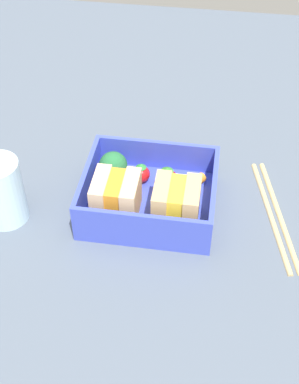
# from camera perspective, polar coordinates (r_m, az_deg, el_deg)

# --- Properties ---
(ground_plane) EXTENTS (1.20, 1.20, 0.02)m
(ground_plane) POSITION_cam_1_polar(r_m,az_deg,el_deg) (0.72, -0.00, -2.13)
(ground_plane) COLOR #4D5868
(bento_tray) EXTENTS (0.17, 0.14, 0.01)m
(bento_tray) POSITION_cam_1_polar(r_m,az_deg,el_deg) (0.70, -0.00, -1.23)
(bento_tray) COLOR #3C4DC7
(bento_tray) RESTS_ON ground_plane
(bento_rim) EXTENTS (0.17, 0.14, 0.04)m
(bento_rim) POSITION_cam_1_polar(r_m,az_deg,el_deg) (0.69, -0.00, 0.40)
(bento_rim) COLOR #3C4DC7
(bento_rim) RESTS_ON bento_tray
(sandwich_left) EXTENTS (0.06, 0.06, 0.06)m
(sandwich_left) POSITION_cam_1_polar(r_m,az_deg,el_deg) (0.66, 2.89, -1.22)
(sandwich_left) COLOR tan
(sandwich_left) RESTS_ON bento_tray
(sandwich_center_left) EXTENTS (0.06, 0.06, 0.06)m
(sandwich_center_left) POSITION_cam_1_polar(r_m,az_deg,el_deg) (0.67, -3.58, -0.53)
(sandwich_center_left) COLOR #D7B288
(sandwich_center_left) RESTS_ON bento_tray
(carrot_stick_far_left) EXTENTS (0.04, 0.04, 0.01)m
(carrot_stick_far_left) POSITION_cam_1_polar(r_m,az_deg,el_deg) (0.72, 4.58, 0.91)
(carrot_stick_far_left) COLOR orange
(carrot_stick_far_left) RESTS_ON bento_tray
(strawberry_far_left) EXTENTS (0.03, 0.03, 0.04)m
(strawberry_far_left) POSITION_cam_1_polar(r_m,az_deg,el_deg) (0.71, 1.85, 1.43)
(strawberry_far_left) COLOR red
(strawberry_far_left) RESTS_ON bento_tray
(strawberry_left) EXTENTS (0.02, 0.02, 0.03)m
(strawberry_left) POSITION_cam_1_polar(r_m,az_deg,el_deg) (0.72, -0.91, 2.00)
(strawberry_left) COLOR red
(strawberry_left) RESTS_ON bento_tray
(broccoli_floret) EXTENTS (0.04, 0.04, 0.05)m
(broccoli_floret) POSITION_cam_1_polar(r_m,az_deg,el_deg) (0.71, -3.89, 2.79)
(broccoli_floret) COLOR #8AD16C
(broccoli_floret) RESTS_ON bento_tray
(chopstick_pair) EXTENTS (0.06, 0.20, 0.01)m
(chopstick_pair) POSITION_cam_1_polar(r_m,az_deg,el_deg) (0.72, 13.25, -2.21)
(chopstick_pair) COLOR tan
(chopstick_pair) RESTS_ON ground_plane
(drinking_glass) EXTENTS (0.06, 0.06, 0.09)m
(drinking_glass) POSITION_cam_1_polar(r_m,az_deg,el_deg) (0.69, -15.50, 0.07)
(drinking_glass) COLOR silver
(drinking_glass) RESTS_ON ground_plane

